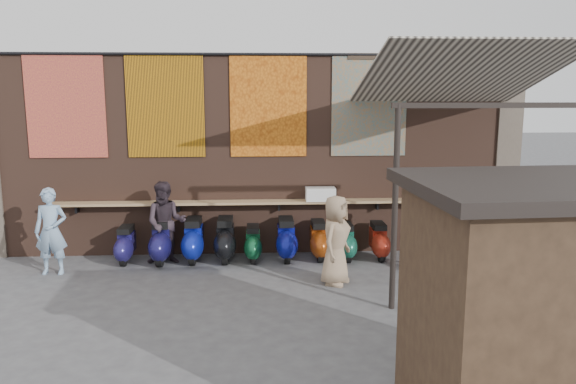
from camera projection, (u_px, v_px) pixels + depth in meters
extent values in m
plane|color=#474749|center=(255.00, 297.00, 9.08)|extent=(70.00, 70.00, 0.00)
cube|color=brown|center=(254.00, 155.00, 11.37)|extent=(10.00, 0.40, 4.00)
cube|color=#4C4238|center=(504.00, 154.00, 11.67)|extent=(0.50, 0.50, 4.00)
cube|color=#9E7A51|center=(254.00, 202.00, 11.17)|extent=(8.00, 0.32, 0.05)
cube|color=white|center=(320.00, 194.00, 11.19)|extent=(0.59, 0.31, 0.26)
cube|color=maroon|center=(66.00, 106.00, 10.77)|extent=(1.50, 0.02, 2.00)
cube|color=orange|center=(165.00, 106.00, 10.88)|extent=(1.50, 0.02, 2.00)
cube|color=orange|center=(268.00, 106.00, 11.00)|extent=(1.50, 0.02, 2.00)
cube|color=#246D84|center=(369.00, 105.00, 11.11)|extent=(1.50, 0.02, 2.00)
cylinder|color=black|center=(252.00, 54.00, 10.79)|extent=(9.50, 0.06, 0.06)
imported|color=#86A5C3|center=(51.00, 231.00, 10.10)|extent=(0.58, 0.38, 1.59)
imported|color=#2F242C|center=(166.00, 223.00, 10.73)|extent=(0.80, 0.63, 1.60)
imported|color=black|center=(453.00, 230.00, 10.02)|extent=(1.06, 0.82, 1.68)
imported|color=slate|center=(569.00, 250.00, 8.73)|extent=(1.13, 0.69, 1.70)
imported|color=#9E8264|center=(336.00, 240.00, 9.58)|extent=(0.81, 0.90, 1.55)
cube|color=black|center=(538.00, 317.00, 5.27)|extent=(2.28, 1.76, 2.38)
cube|color=black|center=(549.00, 186.00, 5.05)|extent=(2.55, 2.02, 0.12)
cube|color=gold|center=(498.00, 239.00, 6.01)|extent=(1.20, 0.10, 0.50)
cube|color=#473321|center=(493.00, 314.00, 6.17)|extent=(1.82, 0.19, 0.06)
cube|color=beige|center=(458.00, 75.00, 9.53)|extent=(3.20, 3.28, 0.97)
cube|color=#33261C|center=(431.00, 57.00, 11.02)|extent=(3.30, 0.08, 0.12)
cube|color=black|center=(494.00, 105.00, 8.14)|extent=(3.00, 0.08, 0.08)
cylinder|color=black|center=(395.00, 209.00, 8.33)|extent=(0.09, 0.09, 3.10)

